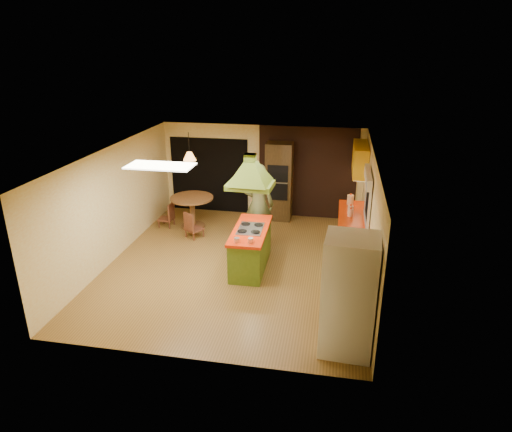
% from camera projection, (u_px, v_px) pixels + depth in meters
% --- Properties ---
extents(ground, '(6.50, 6.50, 0.00)m').
position_uv_depth(ground, '(237.00, 264.00, 10.03)').
color(ground, olive).
rests_on(ground, ground).
extents(room_walls, '(5.50, 6.50, 6.50)m').
position_uv_depth(room_walls, '(236.00, 211.00, 9.58)').
color(room_walls, '#FFF1B6').
rests_on(room_walls, ground).
extents(ceiling_plane, '(6.50, 6.50, 0.00)m').
position_uv_depth(ceiling_plane, '(235.00, 153.00, 9.13)').
color(ceiling_plane, silver).
rests_on(ceiling_plane, room_walls).
extents(brick_panel, '(2.64, 0.03, 2.50)m').
position_uv_depth(brick_panel, '(307.00, 173.00, 12.33)').
color(brick_panel, '#381E14').
rests_on(brick_panel, ground).
extents(nook_opening, '(2.20, 0.03, 2.10)m').
position_uv_depth(nook_opening, '(210.00, 175.00, 12.87)').
color(nook_opening, black).
rests_on(nook_opening, ground).
extents(right_counter, '(0.62, 3.05, 0.92)m').
position_uv_depth(right_counter, '(351.00, 242.00, 9.99)').
color(right_counter, olive).
rests_on(right_counter, ground).
extents(upper_cabinets, '(0.34, 1.40, 0.70)m').
position_uv_depth(upper_cabinets, '(360.00, 159.00, 10.91)').
color(upper_cabinets, yellow).
rests_on(upper_cabinets, room_walls).
extents(window_right, '(0.12, 1.35, 1.06)m').
position_uv_depth(window_right, '(368.00, 189.00, 9.30)').
color(window_right, black).
rests_on(window_right, room_walls).
extents(fluor_panel, '(1.20, 0.60, 0.03)m').
position_uv_depth(fluor_panel, '(160.00, 166.00, 8.22)').
color(fluor_panel, white).
rests_on(fluor_panel, ceiling_plane).
extents(kitchen_island, '(0.75, 1.79, 0.90)m').
position_uv_depth(kitchen_island, '(251.00, 248.00, 9.76)').
color(kitchen_island, '#57771D').
rests_on(kitchen_island, ground).
extents(range_hood, '(0.95, 0.70, 0.78)m').
position_uv_depth(range_hood, '(250.00, 166.00, 9.11)').
color(range_hood, olive).
rests_on(range_hood, ceiling_plane).
extents(man, '(0.74, 0.50, 1.99)m').
position_uv_depth(man, '(259.00, 205.00, 10.71)').
color(man, '#484F29').
rests_on(man, ground).
extents(refrigerator, '(0.84, 0.80, 1.94)m').
position_uv_depth(refrigerator, '(349.00, 295.00, 6.94)').
color(refrigerator, white).
rests_on(refrigerator, ground).
extents(wall_oven, '(0.70, 0.60, 2.11)m').
position_uv_depth(wall_oven, '(279.00, 181.00, 12.26)').
color(wall_oven, '#4A3417').
rests_on(wall_oven, ground).
extents(dining_table, '(1.11, 1.11, 0.83)m').
position_uv_depth(dining_table, '(192.00, 206.00, 11.85)').
color(dining_table, brown).
rests_on(dining_table, ground).
extents(chair_left, '(0.38, 0.38, 0.65)m').
position_uv_depth(chair_left, '(166.00, 215.00, 11.97)').
color(chair_left, brown).
rests_on(chair_left, ground).
extents(chair_near, '(0.51, 0.51, 0.68)m').
position_uv_depth(chair_near, '(194.00, 224.00, 11.30)').
color(chair_near, brown).
rests_on(chair_near, ground).
extents(pendant_lamp, '(0.42, 0.42, 0.21)m').
position_uv_depth(pendant_lamp, '(190.00, 156.00, 11.37)').
color(pendant_lamp, '#FF9E3F').
rests_on(pendant_lamp, ceiling_plane).
extents(canister_large, '(0.16, 0.16, 0.23)m').
position_uv_depth(canister_large, '(350.00, 200.00, 10.92)').
color(canister_large, '#F3E6C3').
rests_on(canister_large, right_counter).
extents(canister_medium, '(0.15, 0.15, 0.18)m').
position_uv_depth(canister_medium, '(351.00, 210.00, 10.34)').
color(canister_medium, '#FBE8CA').
rests_on(canister_medium, right_counter).
extents(canister_small, '(0.14, 0.14, 0.17)m').
position_uv_depth(canister_small, '(351.00, 213.00, 10.18)').
color(canister_small, beige).
rests_on(canister_small, right_counter).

